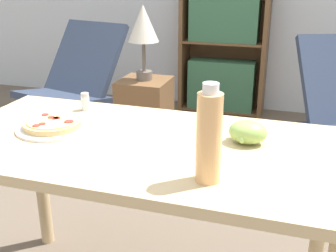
{
  "coord_description": "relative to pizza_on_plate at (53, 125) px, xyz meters",
  "views": [
    {
      "loc": [
        0.49,
        -1.37,
        1.31
      ],
      "look_at": [
        0.09,
        -0.13,
        0.81
      ],
      "focal_mm": 45.0,
      "sensor_mm": 36.0,
      "label": 1
    }
  ],
  "objects": [
    {
      "name": "side_table",
      "position": [
        -0.19,
        1.45,
        -0.48
      ],
      "size": [
        0.34,
        0.34,
        0.56
      ],
      "color": "brown",
      "rests_on": "ground_plane"
    },
    {
      "name": "salt_shaker",
      "position": [
        0.01,
        0.23,
        0.02
      ],
      "size": [
        0.03,
        0.03,
        0.07
      ],
      "color": "white",
      "rests_on": "dining_table"
    },
    {
      "name": "bookshelf",
      "position": [
        0.16,
        2.58,
        -0.16
      ],
      "size": [
        0.78,
        0.3,
        1.31
      ],
      "color": "brown",
      "rests_on": "ground_plane"
    },
    {
      "name": "lounge_chair_near",
      "position": [
        -0.84,
        1.59,
        -0.47
      ],
      "size": [
        0.74,
        0.88,
        0.88
      ],
      "rotation": [
        0.0,
        0.0,
        -0.24
      ],
      "color": "slate",
      "rests_on": "ground_plane"
    },
    {
      "name": "grape_bunch",
      "position": [
        0.7,
        0.08,
        0.02
      ],
      "size": [
        0.13,
        0.11,
        0.08
      ],
      "color": "#93BC5B",
      "rests_on": "dining_table"
    },
    {
      "name": "pizza_on_plate",
      "position": [
        0.0,
        0.0,
        0.0
      ],
      "size": [
        0.26,
        0.26,
        0.04
      ],
      "color": "white",
      "rests_on": "dining_table"
    },
    {
      "name": "table_lamp",
      "position": [
        -0.19,
        1.45,
        0.16
      ],
      "size": [
        0.21,
        0.21,
        0.51
      ],
      "color": "#665B51",
      "rests_on": "side_table"
    },
    {
      "name": "drink_bottle",
      "position": [
        0.62,
        -0.21,
        0.12
      ],
      "size": [
        0.07,
        0.07,
        0.28
      ],
      "color": "#EFB270",
      "rests_on": "dining_table"
    },
    {
      "name": "dining_table",
      "position": [
        0.35,
        -0.01,
        -0.12
      ],
      "size": [
        1.39,
        0.7,
        0.75
      ],
      "color": "#D1B27F",
      "rests_on": "ground_plane"
    }
  ]
}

